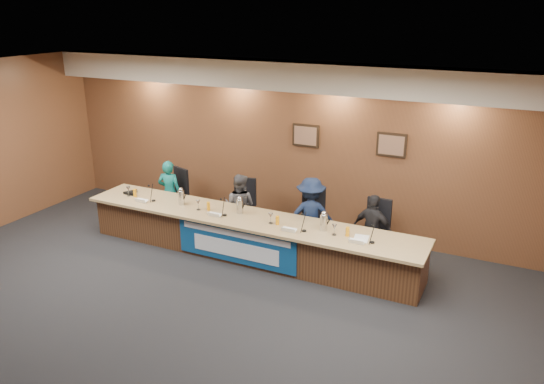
{
  "coord_description": "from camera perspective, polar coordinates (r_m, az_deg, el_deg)",
  "views": [
    {
      "loc": [
        4.03,
        -4.92,
        4.13
      ],
      "look_at": [
        0.43,
        2.49,
        1.22
      ],
      "focal_mm": 35.0,
      "sensor_mm": 36.0,
      "label": 1
    }
  ],
  "objects": [
    {
      "name": "nameplate_c",
      "position": [
        8.35,
        1.74,
        -4.06
      ],
      "size": [
        0.24,
        0.08,
        0.1
      ],
      "primitive_type": "cube",
      "rotation": [
        0.31,
        0.0,
        0.0
      ],
      "color": "white",
      "rests_on": "dais_top"
    },
    {
      "name": "juice_glass_b",
      "position": [
        9.28,
        -6.85,
        -1.52
      ],
      "size": [
        0.06,
        0.06,
        0.15
      ],
      "primitive_type": "cylinder",
      "color": "orange",
      "rests_on": "dais_top"
    },
    {
      "name": "panelist_b",
      "position": [
        9.8,
        -3.48,
        -1.54
      ],
      "size": [
        0.64,
        0.51,
        1.24
      ],
      "primitive_type": "imported",
      "rotation": [
        0.0,
        0.0,
        3.22
      ],
      "color": "#49484D",
      "rests_on": "floor"
    },
    {
      "name": "carafe_right",
      "position": [
        8.43,
        5.58,
        -3.29
      ],
      "size": [
        0.12,
        0.12,
        0.26
      ],
      "primitive_type": "cylinder",
      "color": "silver",
      "rests_on": "dais_top"
    },
    {
      "name": "water_glass_c",
      "position": [
        8.66,
        -0.15,
        -2.85
      ],
      "size": [
        0.08,
        0.08,
        0.18
      ],
      "primitive_type": "cylinder",
      "color": "silver",
      "rests_on": "dais_top"
    },
    {
      "name": "microphone_a",
      "position": [
        9.9,
        -12.63,
        -0.91
      ],
      "size": [
        0.07,
        0.07,
        0.02
      ],
      "primitive_type": "cylinder",
      "color": "black",
      "rests_on": "dais_top"
    },
    {
      "name": "juice_glass_d",
      "position": [
        8.28,
        8.13,
        -4.25
      ],
      "size": [
        0.06,
        0.06,
        0.15
      ],
      "primitive_type": "cylinder",
      "color": "orange",
      "rests_on": "dais_top"
    },
    {
      "name": "panelist_c",
      "position": [
        9.21,
        4.18,
        -2.54
      ],
      "size": [
        1.01,
        0.81,
        1.37
      ],
      "primitive_type": "imported",
      "rotation": [
        0.0,
        0.0,
        3.53
      ],
      "color": "#0F1A36",
      "rests_on": "floor"
    },
    {
      "name": "wall_photo_left",
      "position": [
        9.87,
        3.66,
        6.08
      ],
      "size": [
        0.52,
        0.04,
        0.42
      ],
      "primitive_type": "cube",
      "color": "black",
      "rests_on": "wall_back"
    },
    {
      "name": "soffit",
      "position": [
        9.63,
        1.03,
        12.44
      ],
      "size": [
        10.0,
        0.5,
        0.5
      ],
      "primitive_type": "cube",
      "color": "beige",
      "rests_on": "wall_back"
    },
    {
      "name": "office_chair_d",
      "position": [
        9.07,
        10.91,
        -4.63
      ],
      "size": [
        0.49,
        0.49,
        0.08
      ],
      "primitive_type": "cube",
      "rotation": [
        0.0,
        0.0,
        -0.02
      ],
      "color": "black",
      "rests_on": "floor"
    },
    {
      "name": "juice_glass_c",
      "position": [
        8.61,
        0.58,
        -3.08
      ],
      "size": [
        0.06,
        0.06,
        0.15
      ],
      "primitive_type": "cylinder",
      "color": "orange",
      "rests_on": "dais_top"
    },
    {
      "name": "wall_back",
      "position": [
        10.11,
        1.59,
        4.98
      ],
      "size": [
        10.0,
        0.04,
        3.2
      ],
      "primitive_type": "cube",
      "color": "brown",
      "rests_on": "floor"
    },
    {
      "name": "panelist_a",
      "position": [
        10.62,
        -10.94,
        -0.04
      ],
      "size": [
        0.53,
        0.4,
        1.29
      ],
      "primitive_type": "imported",
      "rotation": [
        0.0,
        0.0,
        3.35
      ],
      "color": "#0E615C",
      "rests_on": "floor"
    },
    {
      "name": "juice_glass_a",
      "position": [
        10.18,
        -14.54,
        -0.1
      ],
      "size": [
        0.06,
        0.06,
        0.15
      ],
      "primitive_type": "cylinder",
      "color": "orange",
      "rests_on": "dais_top"
    },
    {
      "name": "nameplate_a",
      "position": [
        9.87,
        -14.02,
        -0.87
      ],
      "size": [
        0.24,
        0.08,
        0.1
      ],
      "primitive_type": "cube",
      "rotation": [
        0.31,
        0.0,
        0.0
      ],
      "color": "white",
      "rests_on": "dais_top"
    },
    {
      "name": "speakerphone",
      "position": [
        10.37,
        -14.85,
        -0.08
      ],
      "size": [
        0.32,
        0.32,
        0.05
      ],
      "primitive_type": "cylinder",
      "color": "black",
      "rests_on": "dais_top"
    },
    {
      "name": "water_glass_a",
      "position": [
        10.26,
        -15.19,
        0.07
      ],
      "size": [
        0.08,
        0.08,
        0.18
      ],
      "primitive_type": "cylinder",
      "color": "silver",
      "rests_on": "dais_top"
    },
    {
      "name": "carafe_left",
      "position": [
        9.59,
        -9.73,
        -0.62
      ],
      "size": [
        0.12,
        0.12,
        0.26
      ],
      "primitive_type": "cylinder",
      "color": "silver",
      "rests_on": "dais_top"
    },
    {
      "name": "banner",
      "position": [
        8.83,
        -3.94,
        -5.7
      ],
      "size": [
        2.2,
        0.02,
        0.65
      ],
      "primitive_type": "cube",
      "color": "navy",
      "rests_on": "dais_body"
    },
    {
      "name": "office_chair_b",
      "position": [
        9.94,
        -3.19,
        -2.1
      ],
      "size": [
        0.58,
        0.58,
        0.08
      ],
      "primitive_type": "cube",
      "rotation": [
        0.0,
        0.0,
        0.25
      ],
      "color": "black",
      "rests_on": "floor"
    },
    {
      "name": "microphone_c",
      "position": [
        8.4,
        3.47,
        -4.19
      ],
      "size": [
        0.07,
        0.07,
        0.02
      ],
      "primitive_type": "cylinder",
      "color": "black",
      "rests_on": "dais_top"
    },
    {
      "name": "floor",
      "position": [
        7.58,
        -11.55,
        -13.96
      ],
      "size": [
        10.0,
        10.0,
        0.0
      ],
      "primitive_type": "plane",
      "color": "black",
      "rests_on": "ground"
    },
    {
      "name": "water_glass_d",
      "position": [
        8.29,
        6.71,
        -4.04
      ],
      "size": [
        0.08,
        0.08,
        0.18
      ],
      "primitive_type": "cylinder",
      "color": "silver",
      "rests_on": "dais_top"
    },
    {
      "name": "banner_text_upper",
      "position": [
        8.74,
        -4.01,
        -4.54
      ],
      "size": [
        2.0,
        0.01,
        0.1
      ],
      "primitive_type": "cube",
      "color": "silver",
      "rests_on": "banner"
    },
    {
      "name": "microphone_b",
      "position": [
        9.04,
        -5.11,
        -2.48
      ],
      "size": [
        0.07,
        0.07,
        0.02
      ],
      "primitive_type": "cylinder",
      "color": "black",
      "rests_on": "dais_top"
    },
    {
      "name": "panelist_d",
      "position": [
        8.92,
        10.79,
        -4.07
      ],
      "size": [
        0.76,
        0.43,
        1.23
      ],
      "primitive_type": "imported",
      "rotation": [
        0.0,
        0.0,
        2.96
      ],
      "color": "black",
      "rests_on": "floor"
    },
    {
      "name": "dais_top",
      "position": [
        8.98,
        -2.83,
        -2.82
      ],
      "size": [
        6.1,
        0.95,
        0.05
      ],
      "primitive_type": "cube",
      "color": "#A08253",
      "rests_on": "dais_body"
    },
    {
      "name": "water_glass_b",
      "position": [
        9.32,
        -7.94,
        -1.39
      ],
      "size": [
        0.08,
        0.08,
        0.18
      ],
      "primitive_type": "cylinder",
      "color": "silver",
      "rests_on": "dais_top"
    },
    {
      "name": "banner_text_lower",
      "position": [
        8.85,
        -3.97,
        -6.2
      ],
      "size": [
        1.6,
        0.01,
        0.28
      ],
      "primitive_type": "cube",
      "color": "silver",
      "rests_on": "banner"
    },
    {
      "name": "dais_body",
      "position": [
        9.17,
        -2.65,
        -4.88
      ],
      "size": [
        6.0,
        0.8,
        0.7
      ],
      "primitive_type": "cube",
      "color": "#4A2B18",
      "rests_on": "floor"
    },
    {
      "name": "office_chair_a",
      "position": [
        10.75,
        -10.57,
        -0.71
      ],
      "size": [
        0.61,
        0.61,
        0.08
      ],
      "primitive_type": "cube",
      "rotation": [
        0.0,
        0.0,
        -0.34
      ],
      "color": "black",
      "rests_on": "floor"
    },
    {
      "name": "carafe_mid",
      "position": [
        9.09,
        -3.49,
        -1.56
      ],
      "size": [
        0.12,
        0.12,
        0.24
      ],
      "primitive_type": "cylinder",
      "color": "silver",
      "rests_on": "dais_top"
    },
    {
      "name": "ceiling",
      "position": [
        6.43,
        -13.49,
        10.65
      ],
      "size": [
        10.0,
        8.0,
        0.04
      ],
      "primitive_type": "cube",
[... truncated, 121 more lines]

